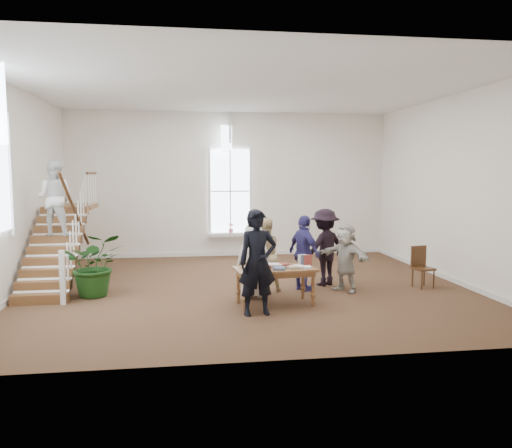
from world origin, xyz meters
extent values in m
plane|color=#46311B|center=(0.00, 0.00, 0.00)|extent=(10.00, 10.00, 0.00)
plane|color=white|center=(0.00, 4.50, 2.25)|extent=(10.00, 0.00, 10.00)
plane|color=white|center=(0.00, -4.50, 2.25)|extent=(10.00, 0.00, 10.00)
plane|color=white|center=(-5.00, 0.00, 2.25)|extent=(0.00, 9.00, 9.00)
plane|color=white|center=(5.00, 0.00, 2.25)|extent=(0.00, 9.00, 9.00)
plane|color=white|center=(0.00, 0.00, 4.50)|extent=(10.00, 10.00, 0.00)
cube|color=white|center=(0.00, 4.32, 0.70)|extent=(1.45, 0.28, 0.10)
plane|color=white|center=(0.00, 4.44, 2.05)|extent=(2.60, 0.00, 2.60)
plane|color=white|center=(0.00, 4.44, 3.65)|extent=(0.60, 0.60, 0.85)
cube|color=white|center=(0.00, 4.47, 0.06)|extent=(10.00, 0.04, 0.12)
imported|color=pink|center=(0.00, 4.29, 0.90)|extent=(0.17, 0.17, 0.30)
cube|color=brown|center=(-4.35, -0.80, 0.10)|extent=(1.10, 0.30, 0.20)
cube|color=brown|center=(-4.35, -0.50, 0.30)|extent=(1.10, 0.30, 0.20)
cube|color=brown|center=(-4.35, -0.20, 0.50)|extent=(1.10, 0.30, 0.20)
cube|color=brown|center=(-4.35, 0.10, 0.70)|extent=(1.10, 0.30, 0.20)
cube|color=brown|center=(-4.35, 0.40, 0.90)|extent=(1.10, 0.30, 0.20)
cube|color=brown|center=(-4.35, 0.70, 1.10)|extent=(1.10, 0.30, 0.20)
cube|color=brown|center=(-4.35, 1.00, 1.30)|extent=(1.10, 0.30, 0.20)
cube|color=brown|center=(-4.35, 1.30, 1.50)|extent=(1.10, 0.30, 0.20)
cube|color=brown|center=(-4.35, 1.60, 1.70)|extent=(1.10, 0.30, 0.20)
cube|color=brown|center=(-4.35, 2.50, 1.74)|extent=(1.10, 1.20, 0.12)
cube|color=white|center=(-3.86, -0.95, 0.55)|extent=(0.10, 0.10, 1.10)
cylinder|color=#361F0E|center=(-3.85, 0.40, 1.75)|extent=(0.07, 2.74, 1.86)
imported|color=silver|center=(-4.35, 0.70, 2.06)|extent=(0.94, 0.79, 1.72)
cube|color=brown|center=(0.36, -1.54, 0.72)|extent=(1.67, 0.96, 0.05)
cube|color=brown|center=(0.36, -1.54, 0.65)|extent=(1.53, 0.83, 0.10)
cylinder|color=brown|center=(-0.30, -1.91, 0.34)|extent=(0.07, 0.07, 0.70)
cylinder|color=brown|center=(1.08, -1.77, 0.34)|extent=(0.07, 0.07, 0.70)
cylinder|color=brown|center=(-0.37, -1.32, 0.34)|extent=(0.07, 0.07, 0.70)
cylinder|color=brown|center=(1.02, -1.17, 0.34)|extent=(0.07, 0.07, 0.70)
cube|color=silver|center=(0.26, -1.35, 0.77)|extent=(0.29, 0.29, 0.05)
cube|color=beige|center=(0.13, -1.35, 0.77)|extent=(0.27, 0.34, 0.05)
cube|color=tan|center=(0.69, -1.69, 0.77)|extent=(0.22, 0.24, 0.05)
cube|color=silver|center=(0.42, -1.35, 0.77)|extent=(0.21, 0.30, 0.05)
cube|color=#4C5972|center=(0.41, -1.71, 0.77)|extent=(0.28, 0.31, 0.04)
cube|color=maroon|center=(0.58, -1.28, 0.77)|extent=(0.21, 0.26, 0.04)
cube|color=white|center=(0.97, -1.70, 0.77)|extent=(0.15, 0.20, 0.05)
cube|color=#BFB299|center=(0.29, -1.32, 0.77)|extent=(0.23, 0.27, 0.04)
cube|color=silver|center=(0.06, -1.66, 0.77)|extent=(0.25, 0.33, 0.05)
cube|color=beige|center=(0.21, -1.42, 0.76)|extent=(0.26, 0.30, 0.03)
cube|color=tan|center=(0.14, -1.54, 0.77)|extent=(0.22, 0.22, 0.05)
cube|color=silver|center=(0.00, -1.38, 0.76)|extent=(0.16, 0.20, 0.02)
cube|color=#4C5972|center=(0.44, -1.59, 0.76)|extent=(0.26, 0.27, 0.03)
cube|color=maroon|center=(0.12, -1.46, 0.77)|extent=(0.32, 0.36, 0.05)
cube|color=white|center=(0.82, -1.57, 0.77)|extent=(0.23, 0.27, 0.04)
cube|color=#BFB299|center=(-0.17, -1.63, 0.76)|extent=(0.29, 0.34, 0.02)
imported|color=black|center=(-0.09, -2.19, 0.99)|extent=(0.77, 0.55, 1.97)
imported|color=beige|center=(0.01, -0.94, 0.79)|extent=(0.84, 0.61, 1.59)
imported|color=#CFB681|center=(0.31, -0.44, 0.82)|extent=(0.94, 0.82, 1.65)
imported|color=navy|center=(1.21, -0.44, 0.85)|extent=(0.79, 1.08, 1.70)
imported|color=black|center=(1.81, 0.01, 0.90)|extent=(1.34, 1.12, 1.80)
imported|color=beige|center=(2.11, -0.64, 0.76)|extent=(1.14, 1.42, 1.51)
imported|color=#173E13|center=(-3.33, -0.32, 0.68)|extent=(1.36, 1.23, 1.37)
cube|color=#361F0E|center=(4.00, -0.56, 0.44)|extent=(0.49, 0.49, 0.05)
cube|color=#361F0E|center=(3.96, -0.38, 0.70)|extent=(0.41, 0.13, 0.49)
cylinder|color=#361F0E|center=(3.87, -0.76, 0.21)|extent=(0.04, 0.04, 0.43)
cylinder|color=#361F0E|center=(4.20, -0.69, 0.21)|extent=(0.04, 0.04, 0.43)
cylinder|color=#361F0E|center=(3.80, -0.44, 0.21)|extent=(0.04, 0.04, 0.43)
cylinder|color=#361F0E|center=(4.13, -0.37, 0.21)|extent=(0.04, 0.04, 0.43)
camera|label=1|loc=(-1.40, -11.20, 2.66)|focal=35.00mm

